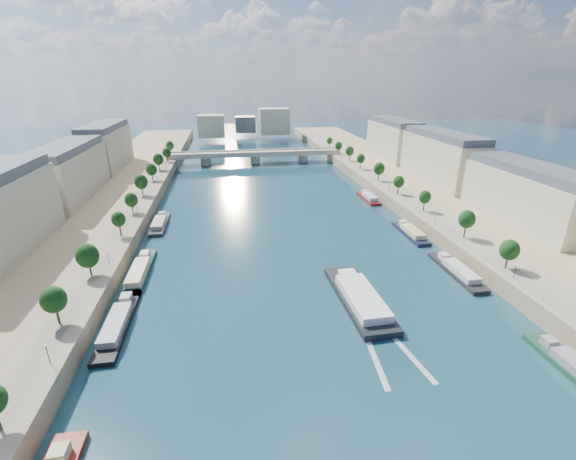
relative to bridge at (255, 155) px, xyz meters
name	(u,v)px	position (x,y,z in m)	size (l,w,h in m)	color
ground	(281,230)	(0.00, -120.26, -5.08)	(700.00, 700.00, 0.00)	#0E2F3D
quay_left	(74,236)	(-72.00, -120.26, -2.58)	(44.00, 520.00, 5.00)	#9E8460
quay_right	(460,214)	(72.00, -120.26, -2.58)	(44.00, 520.00, 5.00)	#9E8460
pave_left	(119,226)	(-57.00, -120.26, -0.03)	(14.00, 520.00, 0.10)	gray
pave_right	(426,210)	(57.00, -120.26, -0.03)	(14.00, 520.00, 0.10)	gray
trees_left	(124,209)	(-55.00, -118.26, 5.39)	(4.80, 268.80, 8.26)	#382B1E
trees_right	(411,189)	(55.00, -110.26, 5.39)	(4.80, 268.80, 8.26)	#382B1E
lamps_left	(125,229)	(-52.50, -130.26, 2.70)	(0.36, 200.36, 4.28)	black
lamps_right	(410,200)	(52.50, -115.26, 2.70)	(0.36, 200.36, 4.28)	black
buildings_left	(39,189)	(-85.00, -108.26, 11.37)	(16.00, 226.00, 23.20)	beige
buildings_right	(478,171)	(85.00, -108.26, 11.37)	(16.00, 226.00, 23.20)	beige
skyline	(250,123)	(3.19, 99.27, 9.57)	(79.00, 42.00, 22.00)	beige
bridge	(255,155)	(0.00, 0.00, 0.00)	(112.00, 12.00, 8.15)	#C1B79E
tour_barge	(359,298)	(12.48, -172.10, -3.81)	(9.95, 32.06, 4.32)	black
wake	(384,344)	(12.48, -188.60, -5.06)	(10.76, 26.00, 0.04)	silver
moored_barges_left	(114,332)	(-45.50, -176.32, -4.24)	(5.00, 159.01, 3.60)	#1D2540
moored_barges_right	(467,279)	(45.50, -166.94, -4.24)	(5.00, 166.85, 3.60)	black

